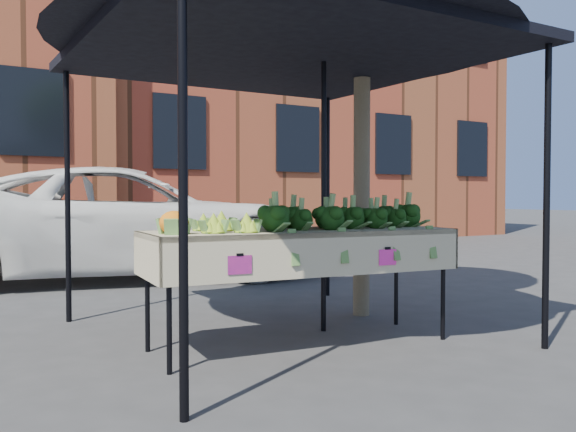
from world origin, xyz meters
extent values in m
plane|color=#2F2F32|center=(0.00, 0.00, 0.00)|extent=(90.00, 90.00, 0.00)
cube|color=#BAAF98|center=(0.24, -0.03, 0.45)|extent=(2.47, 1.03, 0.90)
cube|color=#F22D8C|center=(-0.42, -0.44, 0.70)|extent=(0.17, 0.01, 0.12)
cube|color=#EE2DA5|center=(0.76, -0.44, 0.70)|extent=(0.17, 0.01, 0.12)
ellipsoid|color=black|center=(0.60, -0.01, 1.03)|extent=(1.53, 0.56, 0.25)
ellipsoid|color=#97C026|center=(-0.42, 0.00, 1.00)|extent=(0.42, 0.56, 0.19)
ellipsoid|color=orange|center=(-0.81, -0.08, 0.99)|extent=(0.19, 0.19, 0.17)
imported|color=white|center=(0.24, 4.63, 2.82)|extent=(2.14, 2.90, 5.64)
cube|color=brown|center=(7.00, 12.50, 4.25)|extent=(12.00, 8.00, 8.50)
camera|label=1|loc=(-2.25, -3.99, 1.15)|focal=37.87mm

